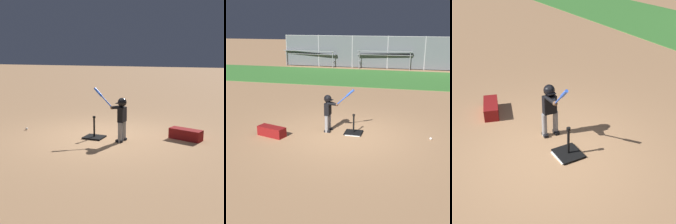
% 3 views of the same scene
% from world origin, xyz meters
% --- Properties ---
extents(ground_plane, '(90.00, 90.00, 0.00)m').
position_xyz_m(ground_plane, '(0.00, 0.00, 0.00)').
color(ground_plane, '#AD7F56').
extents(home_plate, '(0.45, 0.45, 0.02)m').
position_xyz_m(home_plate, '(0.19, 0.22, 0.01)').
color(home_plate, white).
rests_on(home_plate, ground_plane).
extents(batting_tee, '(0.52, 0.47, 0.59)m').
position_xyz_m(batting_tee, '(0.19, 0.27, 0.06)').
color(batting_tee, black).
rests_on(batting_tee, ground_plane).
extents(batter_child, '(0.93, 0.36, 1.35)m').
position_xyz_m(batter_child, '(-0.58, 0.28, 0.72)').
color(batter_child, gray).
rests_on(batter_child, ground_plane).
extents(equipment_bag, '(0.90, 0.54, 0.28)m').
position_xyz_m(equipment_bag, '(-2.09, -0.51, 0.14)').
color(equipment_bag, maroon).
rests_on(equipment_bag, ground_plane).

